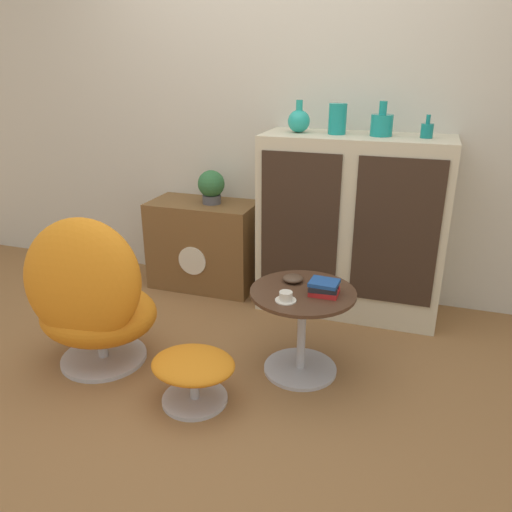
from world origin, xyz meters
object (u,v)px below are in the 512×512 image
Objects in this scene: egg_chair at (91,299)px; ottoman at (193,370)px; tv_console at (204,245)px; teacup at (286,297)px; sideboard at (351,226)px; bowl at (293,278)px; vase_leftmost at (299,121)px; vase_rightmost at (427,130)px; vase_inner_left at (337,119)px; vase_inner_right at (382,124)px; coffee_table at (302,322)px; potted_plant at (211,186)px; book_stack at (324,288)px.

egg_chair is 2.12× the size of ottoman.
tv_console is 7.24× the size of teacup.
bowl is (-0.19, -0.74, -0.08)m from sideboard.
teacup is at bearing -83.99° from bowl.
vase_rightmost is at bearing 0.00° from vase_leftmost.
vase_inner_left is at bearing -1.91° from tv_console.
tv_console is 1.35m from teacup.
vase_inner_left is 0.90× the size of vase_inner_right.
vase_inner_left reaches higher than teacup.
vase_inner_right is (0.50, 0.00, -0.00)m from vase_leftmost.
vase_inner_left is 1.05m from bowl.
ottoman is at bearing -126.57° from vase_rightmost.
teacup is (-0.05, -0.14, 0.20)m from coffee_table.
coffee_table is 1.27m from vase_inner_right.
vase_rightmost is 1.32m from teacup.
egg_chair is 1.75m from vase_inner_left.
ottoman is 1.64m from vase_leftmost.
vase_leftmost reaches higher than coffee_table.
ottoman is 0.56m from teacup.
egg_chair reaches higher than coffee_table.
tv_console is at bearing 178.11° from sideboard.
coffee_table is at bearing -42.55° from tv_console.
teacup is (1.00, 0.17, 0.09)m from egg_chair.
potted_plant is (-0.98, 0.04, 0.18)m from sideboard.
coffee_table is at bearing -106.35° from vase_inner_right.
vase_leftmost is 0.24m from vase_inner_left.
tv_console is 4.20× the size of vase_inner_left.
vase_inner_left is 0.52m from vase_rightmost.
vase_inner_right reaches higher than vase_inner_left.
vase_rightmost is at bearing 59.05° from coffee_table.
egg_chair is 1.61× the size of coffee_table.
sideboard is at bearing 75.65° from bowl.
teacup is (0.82, -1.01, -0.26)m from potted_plant.
ottoman is 1.48m from potted_plant.
potted_plant is (-1.11, 0.03, -0.46)m from vase_inner_right.
sideboard is at bearing -0.61° from vase_leftmost.
egg_chair is at bearing -125.15° from vase_leftmost.
vase_inner_right is at bearing -1.61° from potted_plant.
coffee_table is 3.01× the size of vase_inner_left.
vase_inner_right is at bearing -1.49° from tv_console.
egg_chair is at bearing -143.81° from vase_rightmost.
vase_inner_right is 1.25m from teacup.
ottoman is 0.61m from coffee_table.
sideboard is at bearing 89.66° from book_stack.
tv_console is 1.28m from coffee_table.
vase_leftmost reaches higher than tv_console.
vase_inner_right is at bearing 0.00° from vase_leftmost.
vase_inner_right reaches higher than coffee_table.
book_stack is (0.12, -0.84, -0.73)m from vase_inner_left.
potted_plant is (-0.85, 0.03, -0.48)m from vase_inner_left.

